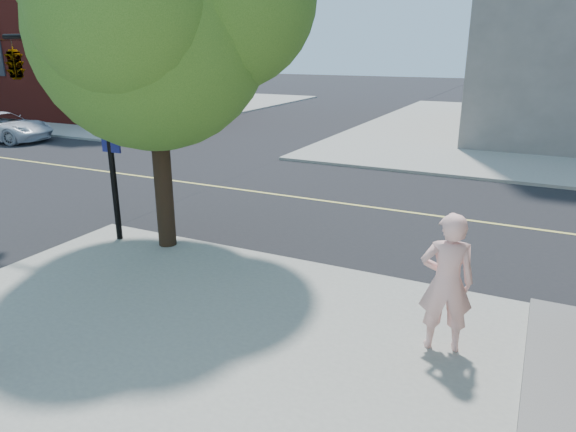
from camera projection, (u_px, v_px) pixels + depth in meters
The scene contains 7 objects.
ground at pixel (144, 235), 12.41m from camera, with size 140.00×140.00×0.00m, color black.
road_ew at pixel (242, 190), 16.25m from camera, with size 140.00×9.00×0.01m, color black.
sidewalk_nw at pixel (100, 103), 40.37m from camera, with size 26.00×25.00×0.12m, color gray.
man_on_phone at pixel (447, 283), 7.24m from camera, with size 0.75×0.49×2.04m, color #FBB9B1.
street_tree at pixel (155, 0), 9.89m from camera, with size 5.82×5.30×7.73m.
signal_pole at pixel (27, 66), 11.60m from camera, with size 4.05×0.46×4.58m.
car_a at pixel (1, 127), 24.50m from camera, with size 2.22×4.82×1.34m, color silver.
Camera 1 is at (8.21, -8.96, 4.27)m, focal length 32.52 mm.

